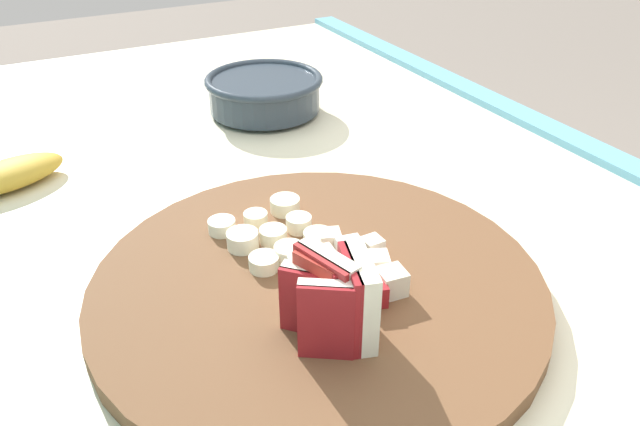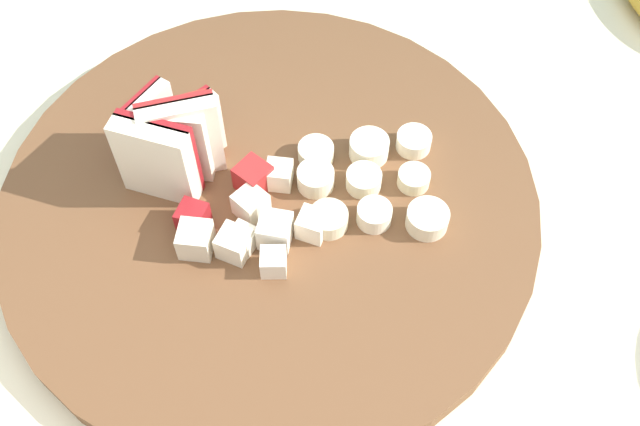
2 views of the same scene
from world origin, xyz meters
name	(u,v)px [view 1 (image 1 of 2)]	position (x,y,z in m)	size (l,w,h in m)	color
cutting_board	(318,286)	(-0.01, 0.06, 0.93)	(0.37, 0.37, 0.02)	brown
apple_wedge_fan	(332,299)	(-0.07, 0.08, 0.97)	(0.07, 0.06, 0.07)	maroon
apple_dice_pile	(352,267)	(-0.02, 0.04, 0.95)	(0.10, 0.09, 0.02)	#EFE5CC
banana_slice_rows	(273,233)	(0.06, 0.07, 0.95)	(0.10, 0.09, 0.02)	beige
ceramic_bowl	(264,92)	(0.38, -0.06, 0.95)	(0.16, 0.16, 0.05)	#2D3842
banana_peel	(8,175)	(0.31, 0.27, 0.94)	(0.12, 0.06, 0.03)	gold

